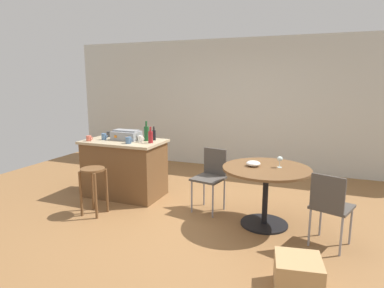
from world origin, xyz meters
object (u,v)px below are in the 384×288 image
bottle_2 (146,133)px  kitchen_island (125,168)px  bottle_1 (154,135)px  cup_0 (104,137)px  bottle_0 (151,137)px  cup_4 (129,140)px  folding_chair_near (330,204)px  wooden_stool (93,181)px  wine_glass (280,159)px  cardboard_box (298,275)px  dining_table (266,181)px  toolbox (126,135)px  serving_bowl (253,164)px  cup_1 (141,139)px  cup_2 (89,138)px  cup_3 (109,134)px  folding_chair_far (211,174)px

bottle_2 → kitchen_island: bearing=-163.9°
bottle_1 → cup_0: (-0.77, -0.26, -0.03)m
bottle_0 → cup_4: (-0.29, -0.16, -0.05)m
folding_chair_near → cup_4: cup_4 is taller
folding_chair_near → cup_4: (-2.84, 0.45, 0.45)m
wooden_stool → wine_glass: 2.53m
folding_chair_near → cup_0: bearing=170.2°
cardboard_box → bottle_0: bearing=145.9°
folding_chair_near → dining_table: bearing=155.7°
kitchen_island → dining_table: size_ratio=1.14×
toolbox → serving_bowl: size_ratio=2.39×
bottle_2 → cardboard_box: (2.44, -1.69, -0.88)m
dining_table → cup_4: cup_4 is taller
cup_1 → cup_2: (-0.82, -0.19, -0.01)m
kitchen_island → wine_glass: same height
wooden_stool → cup_3: 1.22m
cup_0 → wine_glass: 2.78m
cup_2 → serving_bowl: cup_2 is taller
folding_chair_far → wine_glass: (0.96, -0.17, 0.35)m
cup_1 → dining_table: bearing=-7.7°
folding_chair_far → cardboard_box: 2.04m
bottle_2 → cup_4: (-0.14, -0.30, -0.07)m
folding_chair_near → cup_3: 3.61m
dining_table → cup_2: cup_2 is taller
wooden_stool → bottle_0: (0.48, 0.79, 0.53)m
folding_chair_near → cup_1: 2.82m
folding_chair_far → cup_4: size_ratio=7.15×
bottle_0 → cup_4: bottle_0 is taller
bottle_2 → wine_glass: bearing=-9.4°
kitchen_island → cup_0: 0.60m
bottle_0 → serving_bowl: 1.66m
dining_table → cup_3: size_ratio=9.92×
toolbox → wine_glass: toolbox is taller
cup_1 → serving_bowl: bearing=-8.3°
kitchen_island → bottle_2: 0.68m
serving_bowl → wine_glass: bearing=10.2°
kitchen_island → cardboard_box: 3.23m
serving_bowl → cardboard_box: serving_bowl is taller
cup_2 → cup_4: 0.70m
folding_chair_near → wine_glass: bearing=146.2°
folding_chair_far → cup_3: (-1.91, 0.28, 0.43)m
bottle_0 → cup_3: bearing=165.4°
dining_table → bottle_0: 1.86m
kitchen_island → dining_table: 2.32m
folding_chair_far → cup_4: 1.35m
folding_chair_far → wine_glass: wine_glass is taller
cup_1 → cup_4: bearing=-127.1°
wooden_stool → cup_2: cup_2 is taller
bottle_0 → serving_bowl: (1.63, -0.27, -0.20)m
wooden_stool → toolbox: (-0.01, 0.89, 0.50)m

